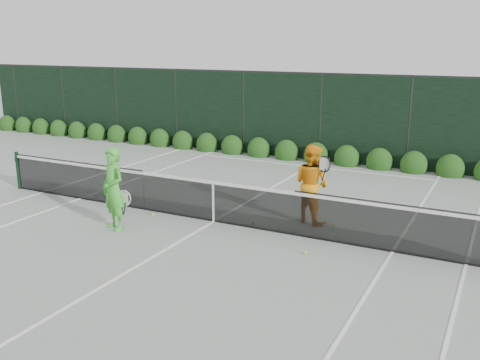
% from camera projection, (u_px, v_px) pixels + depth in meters
% --- Properties ---
extents(ground, '(80.00, 80.00, 0.00)m').
position_uv_depth(ground, '(214.00, 222.00, 12.48)').
color(ground, gray).
rests_on(ground, ground).
extents(tennis_net, '(12.90, 0.10, 1.07)m').
position_uv_depth(tennis_net, '(212.00, 200.00, 12.36)').
color(tennis_net, black).
rests_on(tennis_net, ground).
extents(player_woman, '(0.79, 0.65, 1.85)m').
position_uv_depth(player_woman, '(114.00, 189.00, 11.77)').
color(player_woman, green).
rests_on(player_woman, ground).
extents(player_man, '(1.09, 0.99, 1.84)m').
position_uv_depth(player_man, '(312.00, 184.00, 12.25)').
color(player_man, orange).
rests_on(player_man, ground).
extents(court_lines, '(11.03, 23.83, 0.01)m').
position_uv_depth(court_lines, '(214.00, 221.00, 12.48)').
color(court_lines, white).
rests_on(court_lines, ground).
extents(windscreen_fence, '(32.00, 21.07, 3.06)m').
position_uv_depth(windscreen_fence, '(139.00, 186.00, 9.77)').
color(windscreen_fence, black).
rests_on(windscreen_fence, ground).
extents(hedge_row, '(31.66, 0.65, 0.94)m').
position_uv_depth(hedge_row, '(316.00, 156.00, 18.59)').
color(hedge_row, '#143C10').
rests_on(hedge_row, ground).
extents(tennis_balls, '(4.19, 1.96, 0.07)m').
position_uv_depth(tennis_balls, '(258.00, 228.00, 11.97)').
color(tennis_balls, '#C5EB34').
rests_on(tennis_balls, ground).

